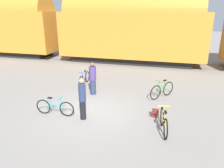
# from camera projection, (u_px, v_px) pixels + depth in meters

# --- Properties ---
(ground_plane) EXTENTS (80.00, 80.00, 0.00)m
(ground_plane) POSITION_uv_depth(u_px,v_px,m) (91.00, 112.00, 9.80)
(ground_plane) COLOR gray
(freight_train) EXTENTS (37.94, 3.13, 5.63)m
(freight_train) POSITION_uv_depth(u_px,v_px,m) (132.00, 27.00, 17.86)
(freight_train) COLOR black
(freight_train) RESTS_ON ground_plane
(rail_near) EXTENTS (49.94, 0.07, 0.01)m
(rail_near) POSITION_uv_depth(u_px,v_px,m) (129.00, 64.00, 18.17)
(rail_near) COLOR #4C4238
(rail_near) RESTS_ON ground_plane
(rail_far) EXTENTS (49.94, 0.07, 0.01)m
(rail_far) POSITION_uv_depth(u_px,v_px,m) (132.00, 60.00, 19.48)
(rail_far) COLOR #4C4238
(rail_far) RESTS_ON ground_plane
(bicycle_green) EXTENTS (1.11, 1.39, 0.95)m
(bicycle_green) POSITION_uv_depth(u_px,v_px,m) (162.00, 90.00, 11.28)
(bicycle_green) COLOR black
(bicycle_green) RESTS_ON ground_plane
(bicycle_blue) EXTENTS (0.46, 1.75, 0.85)m
(bicycle_blue) POSITION_uv_depth(u_px,v_px,m) (84.00, 79.00, 13.21)
(bicycle_blue) COLOR black
(bicycle_blue) RESTS_ON ground_plane
(bicycle_yellow) EXTENTS (0.46, 1.69, 0.94)m
(bicycle_yellow) POSITION_uv_depth(u_px,v_px,m) (164.00, 122.00, 8.15)
(bicycle_yellow) COLOR black
(bicycle_yellow) RESTS_ON ground_plane
(bicycle_teal) EXTENTS (1.76, 0.46, 0.83)m
(bicycle_teal) POSITION_uv_depth(u_px,v_px,m) (55.00, 107.00, 9.43)
(bicycle_teal) COLOR black
(bicycle_teal) RESTS_ON ground_plane
(person_in_purple) EXTENTS (0.37, 0.37, 1.76)m
(person_in_purple) POSITION_uv_depth(u_px,v_px,m) (93.00, 79.00, 11.56)
(person_in_purple) COLOR #283351
(person_in_purple) RESTS_ON ground_plane
(person_in_navy) EXTENTS (0.30, 0.30, 1.78)m
(person_in_navy) POSITION_uv_depth(u_px,v_px,m) (82.00, 99.00, 8.91)
(person_in_navy) COLOR black
(person_in_navy) RESTS_ON ground_plane
(backpack) EXTENTS (0.28, 0.20, 0.34)m
(backpack) POSITION_uv_depth(u_px,v_px,m) (155.00, 113.00, 9.32)
(backpack) COLOR maroon
(backpack) RESTS_ON ground_plane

